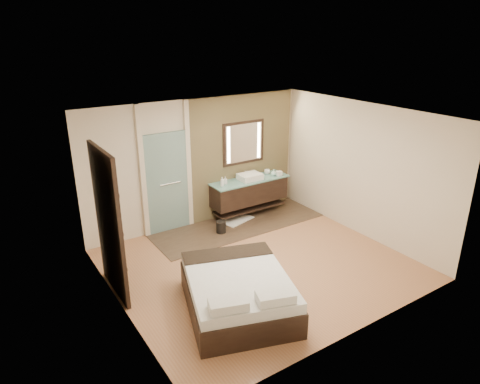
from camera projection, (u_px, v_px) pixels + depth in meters
floor at (259, 264)px, 7.76m from camera, size 5.00×5.00×0.00m
tile_strip at (239, 225)px, 9.32m from camera, size 3.80×1.30×0.01m
stone_wall at (242, 155)px, 9.57m from camera, size 2.60×0.08×2.70m
vanity at (249, 191)px, 9.61m from camera, size 1.85×0.55×0.88m
mirror_unit at (244, 143)px, 9.42m from camera, size 1.06×0.04×0.96m
frosted_door at (167, 179)px, 8.69m from camera, size 1.10×0.12×2.70m
shoji_partition at (109, 223)px, 6.55m from camera, size 0.06×1.20×2.40m
bed at (238, 292)px, 6.42m from camera, size 1.99×2.23×0.71m
bath_mat at (236, 219)px, 9.55m from camera, size 0.83×0.68×0.02m
waste_bin at (221, 227)px, 8.91m from camera, size 0.22×0.22×0.26m
tissue_box at (279, 173)px, 9.74m from camera, size 0.14×0.14×0.10m
soap_bottle_a at (222, 182)px, 9.06m from camera, size 0.09×0.09×0.20m
soap_bottle_b at (225, 180)px, 9.20m from camera, size 0.09×0.10×0.16m
soap_bottle_c at (273, 172)px, 9.73m from camera, size 0.14×0.14×0.14m
cup at (267, 172)px, 9.84m from camera, size 0.17×0.17×0.10m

